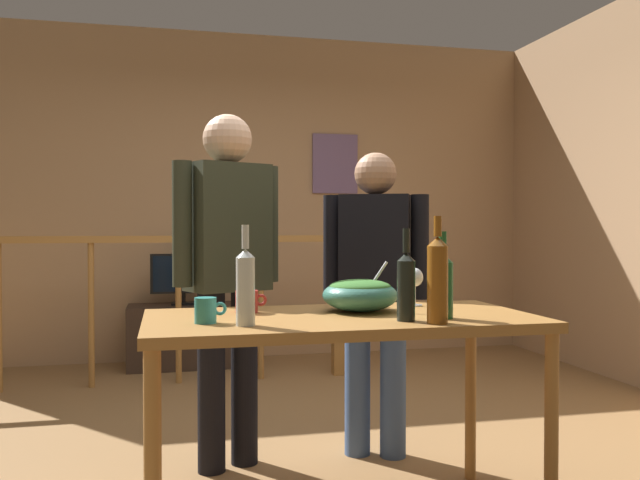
# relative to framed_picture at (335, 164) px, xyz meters

# --- Properties ---
(ground_plane) EXTENTS (6.95, 6.95, 0.00)m
(ground_plane) POSITION_rel_framed_picture_xyz_m (-0.83, -2.59, -1.73)
(ground_plane) COLOR olive
(back_wall) EXTENTS (5.35, 0.10, 2.85)m
(back_wall) POSITION_rel_framed_picture_xyz_m (-0.83, 0.06, -0.30)
(back_wall) COLOR tan
(back_wall) RESTS_ON ground_plane
(framed_picture) EXTENTS (0.42, 0.03, 0.54)m
(framed_picture) POSITION_rel_framed_picture_xyz_m (0.00, 0.00, 0.00)
(framed_picture) COLOR slate
(stair_railing) EXTENTS (3.15, 0.10, 1.14)m
(stair_railing) POSITION_rel_framed_picture_xyz_m (-1.21, -0.86, -1.02)
(stair_railing) COLOR #9E6B33
(stair_railing) RESTS_ON ground_plane
(tv_console) EXTENTS (0.90, 0.40, 0.51)m
(tv_console) POSITION_rel_framed_picture_xyz_m (-1.36, -0.29, -1.47)
(tv_console) COLOR #38281E
(tv_console) RESTS_ON ground_plane
(flat_screen_tv) EXTENTS (0.53, 0.12, 0.42)m
(flat_screen_tv) POSITION_rel_framed_picture_xyz_m (-1.36, -0.32, -0.96)
(flat_screen_tv) COLOR black
(flat_screen_tv) RESTS_ON tv_console
(serving_table) EXTENTS (1.48, 0.73, 0.82)m
(serving_table) POSITION_rel_framed_picture_xyz_m (-0.84, -3.37, -0.99)
(serving_table) COLOR #9E6B33
(serving_table) RESTS_ON ground_plane
(salad_bowl) EXTENTS (0.30, 0.30, 0.20)m
(salad_bowl) POSITION_rel_framed_picture_xyz_m (-0.74, -3.28, -0.84)
(salad_bowl) COLOR #337060
(salad_bowl) RESTS_ON serving_table
(wine_glass) EXTENTS (0.07, 0.07, 0.16)m
(wine_glass) POSITION_rel_framed_picture_xyz_m (-0.46, -3.16, -0.79)
(wine_glass) COLOR silver
(wine_glass) RESTS_ON serving_table
(wine_bottle_dark) EXTENTS (0.07, 0.07, 0.34)m
(wine_bottle_dark) POSITION_rel_framed_picture_xyz_m (-0.65, -3.57, -0.78)
(wine_bottle_dark) COLOR black
(wine_bottle_dark) RESTS_ON serving_table
(wine_bottle_amber) EXTENTS (0.07, 0.07, 0.38)m
(wine_bottle_amber) POSITION_rel_framed_picture_xyz_m (-0.56, -3.66, -0.75)
(wine_bottle_amber) COLOR brown
(wine_bottle_amber) RESTS_ON serving_table
(wine_bottle_clear) EXTENTS (0.07, 0.07, 0.35)m
(wine_bottle_clear) POSITION_rel_framed_picture_xyz_m (-1.23, -3.56, -0.77)
(wine_bottle_clear) COLOR silver
(wine_bottle_clear) RESTS_ON serving_table
(wine_bottle_green) EXTENTS (0.08, 0.08, 0.32)m
(wine_bottle_green) POSITION_rel_framed_picture_xyz_m (-0.49, -3.54, -0.78)
(wine_bottle_green) COLOR #1E5628
(wine_bottle_green) RESTS_ON serving_table
(mug_teal) EXTENTS (0.11, 0.08, 0.09)m
(mug_teal) POSITION_rel_framed_picture_xyz_m (-1.36, -3.47, -0.86)
(mug_teal) COLOR teal
(mug_teal) RESTS_ON serving_table
(mug_red) EXTENTS (0.13, 0.09, 0.09)m
(mug_red) POSITION_rel_framed_picture_xyz_m (-1.18, -3.21, -0.87)
(mug_red) COLOR #B7332D
(mug_red) RESTS_ON serving_table
(person_standing_left) EXTENTS (0.52, 0.35, 1.69)m
(person_standing_left) POSITION_rel_framed_picture_xyz_m (-1.21, -2.66, -0.73)
(person_standing_left) COLOR black
(person_standing_left) RESTS_ON ground_plane
(person_standing_right) EXTENTS (0.49, 0.34, 1.53)m
(person_standing_right) POSITION_rel_framed_picture_xyz_m (-0.47, -2.66, -0.84)
(person_standing_right) COLOR #3D5684
(person_standing_right) RESTS_ON ground_plane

